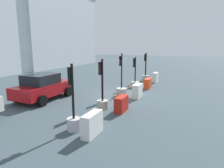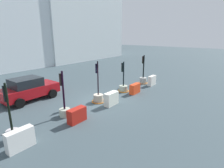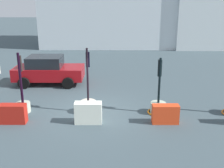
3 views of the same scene
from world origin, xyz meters
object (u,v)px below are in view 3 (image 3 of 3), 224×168
Objects in this scene: traffic_light_3 at (158,105)px; construction_barrier_3 at (165,114)px; traffic_light_2 at (88,104)px; construction_barrier_2 at (88,113)px; car_red_compact at (48,70)px; traffic_light_1 at (23,101)px; construction_barrier_1 at (13,114)px.

traffic_light_3 is 2.32× the size of construction_barrier_3.
traffic_light_2 is 2.70× the size of construction_barrier_3.
construction_barrier_2 is 0.27× the size of car_red_compact.
traffic_light_3 reaches higher than car_red_compact.
construction_barrier_3 is at bearing -18.42° from traffic_light_2.
traffic_light_1 is 1.16m from construction_barrier_1.
construction_barrier_3 is 8.20m from car_red_compact.
traffic_light_2 reaches higher than construction_barrier_3.
traffic_light_2 is 2.71× the size of construction_barrier_1.
traffic_light_2 is 5.20m from car_red_compact.
construction_barrier_1 is (-3.04, -1.12, -0.01)m from traffic_light_2.
traffic_light_3 is 1.07m from construction_barrier_3.
traffic_light_3 reaches higher than construction_barrier_3.
traffic_light_3 reaches higher than construction_barrier_1.
construction_barrier_3 is (6.28, -1.13, -0.14)m from traffic_light_1.
traffic_light_3 is at bearing 19.37° from construction_barrier_2.
construction_barrier_1 is 3.14m from construction_barrier_2.
car_red_compact is at bearing 122.58° from traffic_light_2.
construction_barrier_3 is at bearing -41.91° from car_red_compact.
traffic_light_2 is at bearing 161.58° from construction_barrier_3.
construction_barrier_3 is 0.27× the size of car_red_compact.
traffic_light_2 reaches higher than construction_barrier_2.
construction_barrier_3 is at bearing -10.15° from traffic_light_1.
construction_barrier_3 is (0.14, -1.06, 0.01)m from traffic_light_3.
traffic_light_1 is 2.45× the size of construction_barrier_2.
traffic_light_2 reaches higher than car_red_compact.
construction_barrier_1 is at bearing -159.74° from traffic_light_2.
construction_barrier_2 reaches higher than construction_barrier_1.
traffic_light_1 is at bearing 179.42° from traffic_light_3.
construction_barrier_3 is (6.34, 0.02, -0.00)m from construction_barrier_1.
construction_barrier_2 is (0.10, -1.11, 0.04)m from traffic_light_2.
car_red_compact is at bearing 117.79° from construction_barrier_2.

